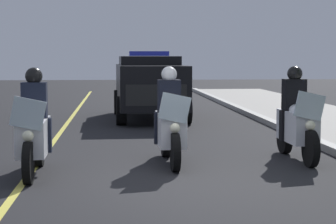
% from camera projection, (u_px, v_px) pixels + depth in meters
% --- Properties ---
extents(ground_plane, '(80.00, 80.00, 0.00)m').
position_uv_depth(ground_plane, '(179.00, 184.00, 8.98)').
color(ground_plane, black).
extents(lane_stripe_center, '(48.00, 0.12, 0.01)m').
position_uv_depth(lane_stripe_center, '(20.00, 186.00, 8.78)').
color(lane_stripe_center, '#E0D14C').
rests_on(lane_stripe_center, ground).
extents(police_motorcycle_lead_left, '(2.14, 0.57, 1.72)m').
position_uv_depth(police_motorcycle_lead_left, '(34.00, 131.00, 9.62)').
color(police_motorcycle_lead_left, black).
rests_on(police_motorcycle_lead_left, ground).
extents(police_motorcycle_lead_right, '(2.14, 0.57, 1.72)m').
position_uv_depth(police_motorcycle_lead_right, '(170.00, 124.00, 10.61)').
color(police_motorcycle_lead_right, black).
rests_on(police_motorcycle_lead_right, ground).
extents(police_motorcycle_trailing, '(2.14, 0.57, 1.72)m').
position_uv_depth(police_motorcycle_trailing, '(297.00, 122.00, 11.01)').
color(police_motorcycle_trailing, black).
rests_on(police_motorcycle_trailing, ground).
extents(police_suv, '(4.95, 2.16, 2.05)m').
position_uv_depth(police_suv, '(149.00, 84.00, 18.21)').
color(police_suv, black).
rests_on(police_suv, ground).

